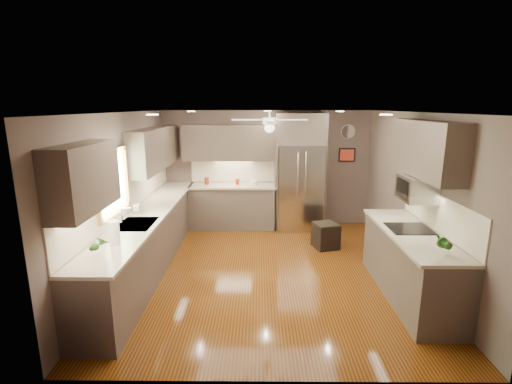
{
  "coord_description": "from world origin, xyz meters",
  "views": [
    {
      "loc": [
        -0.16,
        -5.56,
        2.6
      ],
      "look_at": [
        -0.21,
        0.6,
        1.16
      ],
      "focal_mm": 26.0,
      "sensor_mm": 36.0,
      "label": 1
    }
  ],
  "objects_px": {
    "bowl": "(254,184)",
    "canister_a": "(207,181)",
    "potted_plant_left": "(99,244)",
    "refrigerator": "(300,174)",
    "canister_d": "(237,182)",
    "paper_towel": "(114,233)",
    "potted_plant_right": "(441,242)",
    "soap_bottle": "(137,207)",
    "stool": "(326,235)",
    "microwave": "(417,188)"
  },
  "relations": [
    {
      "from": "canister_a",
      "to": "paper_towel",
      "type": "bearing_deg",
      "value": -100.33
    },
    {
      "from": "potted_plant_right",
      "to": "microwave",
      "type": "height_order",
      "value": "microwave"
    },
    {
      "from": "canister_d",
      "to": "paper_towel",
      "type": "bearing_deg",
      "value": -110.36
    },
    {
      "from": "canister_a",
      "to": "microwave",
      "type": "relative_size",
      "value": 0.27
    },
    {
      "from": "stool",
      "to": "potted_plant_left",
      "type": "bearing_deg",
      "value": -138.8
    },
    {
      "from": "potted_plant_right",
      "to": "refrigerator",
      "type": "height_order",
      "value": "refrigerator"
    },
    {
      "from": "canister_a",
      "to": "microwave",
      "type": "height_order",
      "value": "microwave"
    },
    {
      "from": "bowl",
      "to": "refrigerator",
      "type": "distance_m",
      "value": 1.0
    },
    {
      "from": "canister_d",
      "to": "potted_plant_right",
      "type": "distance_m",
      "value": 4.57
    },
    {
      "from": "potted_plant_right",
      "to": "bowl",
      "type": "bearing_deg",
      "value": 120.23
    },
    {
      "from": "refrigerator",
      "to": "microwave",
      "type": "bearing_deg",
      "value": -63.91
    },
    {
      "from": "potted_plant_right",
      "to": "bowl",
      "type": "height_order",
      "value": "potted_plant_right"
    },
    {
      "from": "canister_d",
      "to": "stool",
      "type": "xyz_separation_m",
      "value": [
        1.71,
        -1.25,
        -0.76
      ]
    },
    {
      "from": "soap_bottle",
      "to": "refrigerator",
      "type": "xyz_separation_m",
      "value": [
        2.78,
        2.12,
        0.15
      ]
    },
    {
      "from": "bowl",
      "to": "stool",
      "type": "xyz_separation_m",
      "value": [
        1.36,
        -1.21,
        -0.73
      ]
    },
    {
      "from": "canister_a",
      "to": "potted_plant_right",
      "type": "relative_size",
      "value": 0.51
    },
    {
      "from": "refrigerator",
      "to": "paper_towel",
      "type": "xyz_separation_m",
      "value": [
        -2.63,
        -3.45,
        -0.11
      ]
    },
    {
      "from": "canister_a",
      "to": "bowl",
      "type": "xyz_separation_m",
      "value": [
        1.01,
        -0.04,
        -0.06
      ]
    },
    {
      "from": "bowl",
      "to": "paper_towel",
      "type": "height_order",
      "value": "paper_towel"
    },
    {
      "from": "soap_bottle",
      "to": "potted_plant_right",
      "type": "height_order",
      "value": "potted_plant_right"
    },
    {
      "from": "canister_d",
      "to": "potted_plant_left",
      "type": "xyz_separation_m",
      "value": [
        -1.33,
        -3.91,
        0.08
      ]
    },
    {
      "from": "stool",
      "to": "paper_towel",
      "type": "bearing_deg",
      "value": -143.03
    },
    {
      "from": "soap_bottle",
      "to": "potted_plant_right",
      "type": "xyz_separation_m",
      "value": [
        4.0,
        -1.61,
        0.04
      ]
    },
    {
      "from": "stool",
      "to": "paper_towel",
      "type": "height_order",
      "value": "paper_towel"
    },
    {
      "from": "canister_d",
      "to": "soap_bottle",
      "type": "relative_size",
      "value": 0.62
    },
    {
      "from": "stool",
      "to": "potted_plant_right",
      "type": "bearing_deg",
      "value": -71.86
    },
    {
      "from": "microwave",
      "to": "potted_plant_right",
      "type": "bearing_deg",
      "value": -96.12
    },
    {
      "from": "potted_plant_right",
      "to": "microwave",
      "type": "distance_m",
      "value": 1.1
    },
    {
      "from": "potted_plant_left",
      "to": "stool",
      "type": "height_order",
      "value": "potted_plant_left"
    },
    {
      "from": "microwave",
      "to": "stool",
      "type": "bearing_deg",
      "value": 121.71
    },
    {
      "from": "potted_plant_left",
      "to": "microwave",
      "type": "bearing_deg",
      "value": 15.83
    },
    {
      "from": "bowl",
      "to": "potted_plant_right",
      "type": "bearing_deg",
      "value": -59.77
    },
    {
      "from": "bowl",
      "to": "microwave",
      "type": "height_order",
      "value": "microwave"
    },
    {
      "from": "canister_a",
      "to": "potted_plant_left",
      "type": "height_order",
      "value": "potted_plant_left"
    },
    {
      "from": "soap_bottle",
      "to": "potted_plant_left",
      "type": "distance_m",
      "value": 1.72
    },
    {
      "from": "soap_bottle",
      "to": "stool",
      "type": "height_order",
      "value": "soap_bottle"
    },
    {
      "from": "bowl",
      "to": "paper_towel",
      "type": "relative_size",
      "value": 0.59
    },
    {
      "from": "refrigerator",
      "to": "stool",
      "type": "bearing_deg",
      "value": -72.07
    },
    {
      "from": "bowl",
      "to": "microwave",
      "type": "distance_m",
      "value": 3.62
    },
    {
      "from": "refrigerator",
      "to": "stool",
      "type": "distance_m",
      "value": 1.56
    },
    {
      "from": "soap_bottle",
      "to": "potted_plant_left",
      "type": "height_order",
      "value": "potted_plant_left"
    },
    {
      "from": "soap_bottle",
      "to": "microwave",
      "type": "relative_size",
      "value": 0.37
    },
    {
      "from": "potted_plant_left",
      "to": "refrigerator",
      "type": "relative_size",
      "value": 0.12
    },
    {
      "from": "bowl",
      "to": "canister_a",
      "type": "bearing_deg",
      "value": 177.53
    },
    {
      "from": "potted_plant_left",
      "to": "paper_towel",
      "type": "bearing_deg",
      "value": 87.03
    },
    {
      "from": "canister_a",
      "to": "stool",
      "type": "distance_m",
      "value": 2.8
    },
    {
      "from": "potted_plant_left",
      "to": "bowl",
      "type": "relative_size",
      "value": 1.5
    },
    {
      "from": "refrigerator",
      "to": "bowl",
      "type": "bearing_deg",
      "value": 177.97
    },
    {
      "from": "canister_a",
      "to": "paper_towel",
      "type": "xyz_separation_m",
      "value": [
        -0.64,
        -3.53,
        0.06
      ]
    },
    {
      "from": "canister_a",
      "to": "bowl",
      "type": "bearing_deg",
      "value": -2.47
    }
  ]
}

